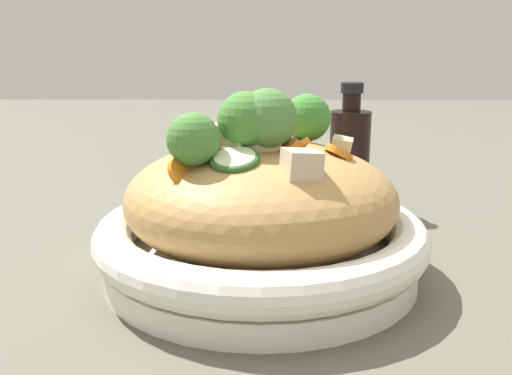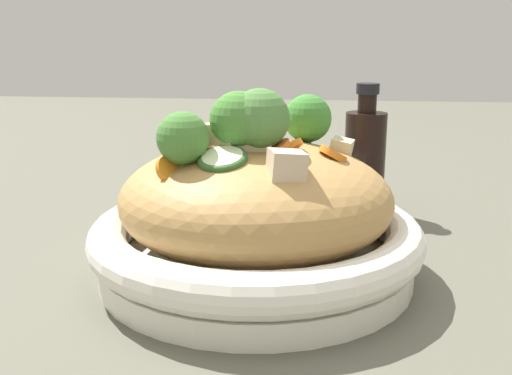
{
  "view_description": "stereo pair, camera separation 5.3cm",
  "coord_description": "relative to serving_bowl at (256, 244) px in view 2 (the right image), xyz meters",
  "views": [
    {
      "loc": [
        -0.0,
        0.51,
        0.22
      ],
      "look_at": [
        0.0,
        0.0,
        0.08
      ],
      "focal_mm": 41.51,
      "sensor_mm": 36.0,
      "label": 1
    },
    {
      "loc": [
        -0.06,
        0.51,
        0.22
      ],
      "look_at": [
        0.0,
        0.0,
        0.08
      ],
      "focal_mm": 41.51,
      "sensor_mm": 36.0,
      "label": 2
    }
  ],
  "objects": [
    {
      "name": "chicken_chunks",
      "position": [
        -0.0,
        0.02,
        0.1
      ],
      "size": [
        0.14,
        0.13,
        0.04
      ],
      "color": "beige",
      "rests_on": "serving_bowl"
    },
    {
      "name": "noodle_heap",
      "position": [
        0.0,
        0.0,
        0.04
      ],
      "size": [
        0.24,
        0.24,
        0.11
      ],
      "color": "#B4874D",
      "rests_on": "serving_bowl"
    },
    {
      "name": "broccoli_florets",
      "position": [
        0.0,
        0.01,
        0.11
      ],
      "size": [
        0.15,
        0.15,
        0.07
      ],
      "color": "#9DB57A",
      "rests_on": "serving_bowl"
    },
    {
      "name": "zucchini_slices",
      "position": [
        0.01,
        -0.0,
        0.09
      ],
      "size": [
        0.06,
        0.16,
        0.03
      ],
      "color": "beige",
      "rests_on": "serving_bowl"
    },
    {
      "name": "ground_plane",
      "position": [
        0.0,
        0.0,
        -0.03
      ],
      "size": [
        3.0,
        3.0,
        0.0
      ],
      "primitive_type": "plane",
      "color": "#575749"
    },
    {
      "name": "serving_bowl",
      "position": [
        0.0,
        0.0,
        0.0
      ],
      "size": [
        0.3,
        0.3,
        0.06
      ],
      "color": "white",
      "rests_on": "ground_plane"
    },
    {
      "name": "soy_sauce_bottle",
      "position": [
        -0.11,
        -0.21,
        0.04
      ],
      "size": [
        0.05,
        0.05,
        0.16
      ],
      "color": "black",
      "rests_on": "ground_plane"
    },
    {
      "name": "carrot_coins",
      "position": [
        -0.02,
        0.03,
        0.09
      ],
      "size": [
        0.16,
        0.08,
        0.03
      ],
      "color": "orange",
      "rests_on": "serving_bowl"
    }
  ]
}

